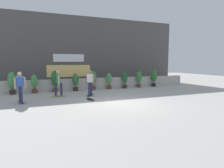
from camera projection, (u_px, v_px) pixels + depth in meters
name	position (u px, v px, depth m)	size (l,w,h in m)	color
ground_plane	(123.00, 104.00, 10.38)	(48.00, 48.00, 0.00)	#B2AFA8
planter_wall	(91.00, 84.00, 15.85)	(18.00, 0.40, 0.90)	#B2ADA3
building_backdrop	(80.00, 52.00, 19.22)	(20.00, 2.08, 6.50)	#4C4947
potted_plant_0	(12.00, 81.00, 13.23)	(0.54, 0.54, 1.56)	#2D2823
potted_plant_1	(34.00, 83.00, 13.78)	(0.43, 0.43, 1.34)	brown
potted_plant_2	(55.00, 79.00, 14.29)	(0.56, 0.56, 1.60)	brown
potted_plant_3	(75.00, 81.00, 14.88)	(0.44, 0.44, 1.36)	#2D2823
potted_plant_4	(93.00, 79.00, 15.40)	(0.52, 0.52, 1.52)	brown
potted_plant_5	(109.00, 80.00, 15.92)	(0.43, 0.43, 1.33)	brown
potted_plant_6	(125.00, 79.00, 16.45)	(0.45, 0.45, 1.36)	#2D2823
potted_plant_7	(139.00, 78.00, 16.97)	(0.47, 0.47, 1.41)	brown
potted_plant_8	(154.00, 77.00, 17.54)	(0.52, 0.52, 1.52)	black
skater_mid_plaza	(90.00, 82.00, 12.63)	(0.64, 0.76, 1.70)	black
skater_far_left	(58.00, 82.00, 12.31)	(0.81, 0.56, 1.70)	#BF8C26
skater_far_right	(20.00, 86.00, 10.38)	(0.55, 0.82, 1.70)	#72338C
skateboard_near_camera	(90.00, 99.00, 11.30)	(0.33, 0.82, 0.08)	black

